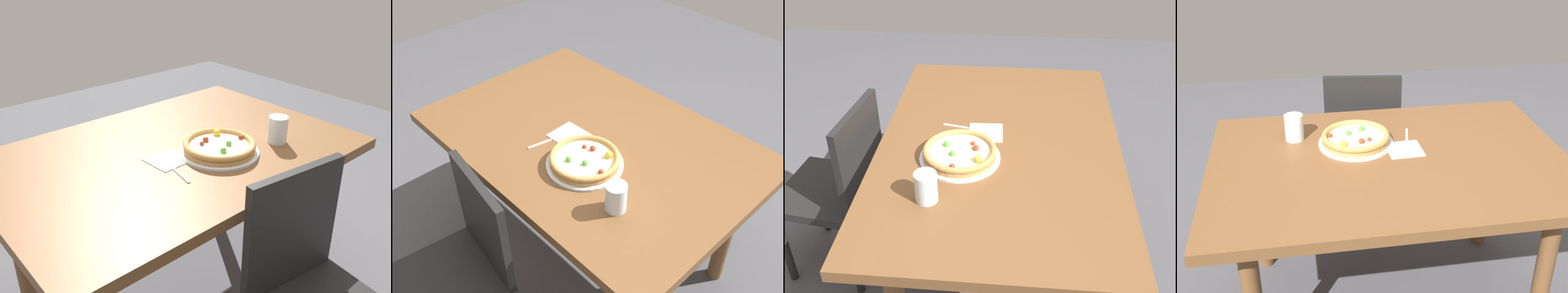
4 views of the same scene
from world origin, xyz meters
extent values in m
plane|color=#4C4C51|center=(0.00, 0.00, 0.00)|extent=(6.00, 6.00, 0.00)
cube|color=brown|center=(0.00, 0.00, 0.71)|extent=(1.42, 0.96, 0.04)
cylinder|color=brown|center=(-0.55, -0.33, 0.34)|extent=(0.07, 0.07, 0.69)
cylinder|color=brown|center=(-0.55, 0.33, 0.34)|extent=(0.07, 0.07, 0.69)
cylinder|color=black|center=(0.15, -0.95, 0.20)|extent=(0.04, 0.04, 0.41)
cylinder|color=black|center=(-0.19, -0.91, 0.20)|extent=(0.04, 0.04, 0.41)
cylinder|color=black|center=(0.19, -0.61, 0.20)|extent=(0.04, 0.04, 0.41)
cylinder|color=black|center=(-0.15, -0.57, 0.20)|extent=(0.04, 0.04, 0.41)
cube|color=black|center=(0.00, -0.76, 0.43)|extent=(0.45, 0.45, 0.04)
cube|color=black|center=(0.02, -0.58, 0.66)|extent=(0.38, 0.08, 0.42)
cylinder|color=silver|center=(0.12, -0.15, 0.74)|extent=(0.31, 0.31, 0.01)
cylinder|color=#B78447|center=(0.12, -0.15, 0.75)|extent=(0.28, 0.28, 0.02)
cylinder|color=beige|center=(0.12, -0.15, 0.76)|extent=(0.25, 0.25, 0.01)
torus|color=#B78447|center=(0.12, -0.15, 0.77)|extent=(0.28, 0.28, 0.02)
sphere|color=maroon|center=(0.22, -0.16, 0.77)|extent=(0.02, 0.02, 0.02)
sphere|color=gold|center=(0.18, -0.07, 0.77)|extent=(0.03, 0.03, 0.03)
sphere|color=#4C9E38|center=(0.14, -0.17, 0.77)|extent=(0.02, 0.02, 0.02)
sphere|color=#4C9E38|center=(0.08, -0.20, 0.77)|extent=(0.02, 0.02, 0.02)
sphere|color=maroon|center=(0.07, -0.10, 0.77)|extent=(0.02, 0.02, 0.02)
sphere|color=maroon|center=(0.10, -0.09, 0.77)|extent=(0.02, 0.02, 0.02)
cube|color=silver|center=(-0.11, -0.19, 0.73)|extent=(0.03, 0.11, 0.00)
cube|color=silver|center=(-0.09, -0.11, 0.73)|extent=(0.03, 0.05, 0.00)
cylinder|color=silver|center=(0.37, -0.23, 0.79)|extent=(0.08, 0.08, 0.11)
cube|color=white|center=(-0.07, -0.06, 0.73)|extent=(0.15, 0.15, 0.00)
camera|label=1|loc=(-0.95, -1.22, 1.48)|focal=39.90mm
camera|label=2|loc=(1.13, -1.09, 1.93)|focal=42.13mm
camera|label=3|loc=(1.61, 0.06, 1.82)|focal=44.45mm
camera|label=4|loc=(0.35, 1.70, 1.70)|focal=46.33mm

